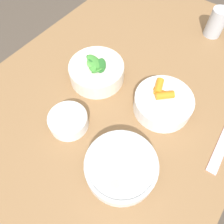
{
  "coord_description": "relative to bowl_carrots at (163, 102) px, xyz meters",
  "views": [
    {
      "loc": [
        0.35,
        0.25,
        1.33
      ],
      "look_at": [
        0.08,
        0.04,
        0.78
      ],
      "focal_mm": 35.0,
      "sensor_mm": 36.0,
      "label": 1
    }
  ],
  "objects": [
    {
      "name": "bowl_beans_hotdog",
      "position": [
        0.24,
        0.01,
        -0.01
      ],
      "size": [
        0.19,
        0.19,
        0.05
      ],
      "color": "silver",
      "rests_on": "dining_table"
    },
    {
      "name": "bowl_cookies",
      "position": [
        0.22,
        -0.19,
        -0.01
      ],
      "size": [
        0.12,
        0.12,
        0.05
      ],
      "color": "white",
      "rests_on": "dining_table"
    },
    {
      "name": "bowl_carrots",
      "position": [
        0.0,
        0.0,
        0.0
      ],
      "size": [
        0.18,
        0.18,
        0.07
      ],
      "color": "white",
      "rests_on": "dining_table"
    },
    {
      "name": "dining_table",
      "position": [
        0.04,
        -0.15,
        -0.14
      ],
      "size": [
        1.36,
        0.84,
        0.75
      ],
      "color": "olive",
      "rests_on": "ground_plane"
    },
    {
      "name": "bowl_greens",
      "position": [
        0.02,
        -0.24,
        0.0
      ],
      "size": [
        0.18,
        0.18,
        0.11
      ],
      "color": "silver",
      "rests_on": "dining_table"
    },
    {
      "name": "ground_plane",
      "position": [
        0.04,
        -0.15,
        -0.78
      ],
      "size": [
        10.0,
        10.0,
        0.0
      ],
      "primitive_type": "plane",
      "color": "#4C4238"
    },
    {
      "name": "cup",
      "position": [
        -0.43,
        -0.02,
        0.02
      ],
      "size": [
        0.06,
        0.06,
        0.11
      ],
      "color": "#B2B7C1",
      "rests_on": "dining_table"
    }
  ]
}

